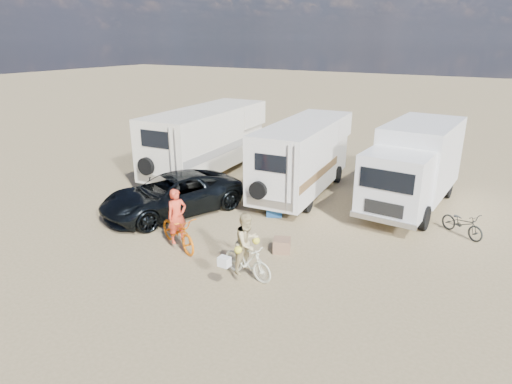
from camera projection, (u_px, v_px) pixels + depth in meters
The scene contains 12 objects.
ground at pixel (203, 261), 12.36m from camera, with size 140.00×140.00×0.00m, color #97815A.
rv_main at pixel (303, 158), 17.37m from camera, with size 2.03×6.43×2.84m, color white, non-canonical shape.
rv_left at pixel (206, 142), 19.89m from camera, with size 2.38×7.04×2.94m, color silver, non-canonical shape.
box_truck at pixel (413, 168), 15.86m from camera, with size 2.22×6.11×3.01m, color silver, non-canonical shape.
dark_suv at pixel (172, 195), 15.53m from camera, with size 2.31×5.01×1.39m, color black.
bike_man at pixel (178, 231), 13.01m from camera, with size 0.68×1.96×1.03m, color #D35C06.
bike_woman at pixel (247, 261), 11.40m from camera, with size 0.44×1.57×0.94m, color beige.
rider_man at pixel (177, 222), 12.91m from camera, with size 0.60×0.39×1.65m, color #DF4227.
rider_woman at pixel (247, 249), 11.29m from camera, with size 0.78×0.61×1.61m, color tan.
bike_parked at pixel (462, 224), 13.85m from camera, with size 0.53×1.53×0.80m, color black.
cooler at pixel (274, 210), 15.43m from camera, with size 0.53×0.39×0.43m, color #20569C.
crate at pixel (282, 245), 12.86m from camera, with size 0.49×0.49×0.40m, color brown.
Camera 1 is at (6.87, -8.73, 5.94)m, focal length 30.88 mm.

